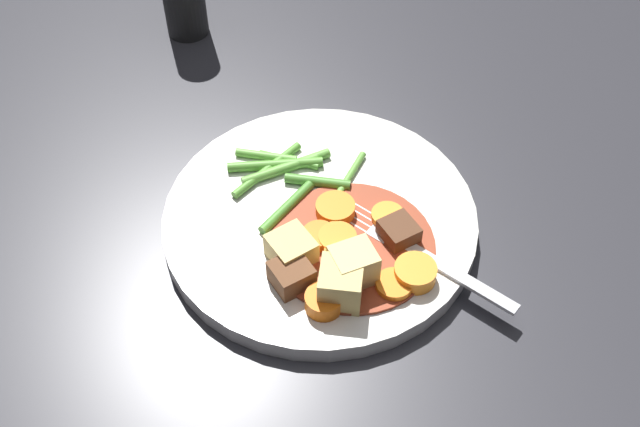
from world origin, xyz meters
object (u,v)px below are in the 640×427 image
object	(u,v)px
carrot_slice_6	(415,273)
potato_chunk_1	(341,284)
carrot_slice_1	(345,256)
carrot_slice_2	(387,217)
carrot_slice_7	(324,301)
potato_chunk_2	(353,266)
meat_chunk_1	(399,232)
dinner_plate	(320,220)
carrot_slice_4	(319,237)
potato_chunk_0	(291,249)
carrot_slice_0	(337,240)
carrot_slice_3	(390,288)
carrot_slice_5	(335,210)
meat_chunk_0	(291,275)
fork	(413,249)

from	to	relation	value
carrot_slice_6	potato_chunk_1	distance (m)	0.06
carrot_slice_1	carrot_slice_2	distance (m)	0.05
carrot_slice_6	carrot_slice_7	distance (m)	0.08
potato_chunk_2	meat_chunk_1	bearing A→B (deg)	99.77
dinner_plate	carrot_slice_7	size ratio (longest dim) A/B	9.09
carrot_slice_4	potato_chunk_0	world-z (taller)	potato_chunk_0
dinner_plate	potato_chunk_1	world-z (taller)	potato_chunk_1
carrot_slice_0	carrot_slice_4	bearing A→B (deg)	-140.85
carrot_slice_2	potato_chunk_0	xyz separation A→B (m)	(-0.01, -0.09, 0.01)
carrot_slice_0	carrot_slice_2	bearing A→B (deg)	85.19
meat_chunk_1	carrot_slice_2	bearing A→B (deg)	164.51
carrot_slice_0	dinner_plate	bearing A→B (deg)	166.19
potato_chunk_2	carrot_slice_7	bearing A→B (deg)	-77.54
carrot_slice_4	potato_chunk_2	xyz separation A→B (m)	(0.05, -0.00, 0.01)
potato_chunk_1	carrot_slice_3	bearing A→B (deg)	60.30
meat_chunk_1	carrot_slice_5	bearing A→B (deg)	-153.58
carrot_slice_2	carrot_slice_4	size ratio (longest dim) A/B	1.00
dinner_plate	meat_chunk_0	distance (m)	0.08
carrot_slice_0	carrot_slice_3	size ratio (longest dim) A/B	1.07
carrot_slice_4	carrot_slice_7	world-z (taller)	carrot_slice_7
carrot_slice_0	carrot_slice_4	size ratio (longest dim) A/B	1.13
carrot_slice_6	potato_chunk_1	world-z (taller)	potato_chunk_1
carrot_slice_1	potato_chunk_1	size ratio (longest dim) A/B	1.00
potato_chunk_0	carrot_slice_4	bearing A→B (deg)	92.44
potato_chunk_1	meat_chunk_1	distance (m)	0.07
meat_chunk_1	fork	xyz separation A→B (m)	(0.02, 0.00, -0.01)
carrot_slice_7	carrot_slice_0	bearing A→B (deg)	132.80
carrot_slice_1	meat_chunk_0	size ratio (longest dim) A/B	1.17
carrot_slice_5	potato_chunk_1	size ratio (longest dim) A/B	0.96
carrot_slice_3	potato_chunk_1	xyz separation A→B (m)	(-0.02, -0.03, 0.01)
carrot_slice_1	carrot_slice_6	xyz separation A→B (m)	(0.05, 0.03, 0.00)
carrot_slice_3	potato_chunk_1	bearing A→B (deg)	-119.70
carrot_slice_3	carrot_slice_4	size ratio (longest dim) A/B	1.05
dinner_plate	potato_chunk_1	distance (m)	0.09
dinner_plate	potato_chunk_2	bearing A→B (deg)	-15.98
carrot_slice_1	carrot_slice_7	size ratio (longest dim) A/B	1.18
carrot_slice_0	potato_chunk_0	world-z (taller)	potato_chunk_0
carrot_slice_3	potato_chunk_2	xyz separation A→B (m)	(-0.03, -0.02, 0.01)
carrot_slice_2	potato_chunk_0	bearing A→B (deg)	-99.61
carrot_slice_3	fork	size ratio (longest dim) A/B	0.17
potato_chunk_0	meat_chunk_1	xyz separation A→B (m)	(0.04, 0.08, -0.00)
potato_chunk_1	fork	size ratio (longest dim) A/B	0.20
carrot_slice_6	meat_chunk_1	world-z (taller)	meat_chunk_1
carrot_slice_2	carrot_slice_5	distance (m)	0.04
carrot_slice_7	potato_chunk_0	bearing A→B (deg)	172.35
carrot_slice_3	potato_chunk_2	distance (m)	0.03
carrot_slice_6	carrot_slice_7	size ratio (longest dim) A/B	1.15
meat_chunk_1	carrot_slice_4	bearing A→B (deg)	-124.57
carrot_slice_0	carrot_slice_6	xyz separation A→B (m)	(0.06, 0.03, 0.00)
carrot_slice_4	fork	bearing A→B (deg)	45.85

